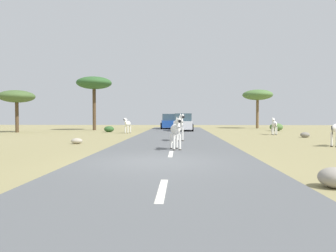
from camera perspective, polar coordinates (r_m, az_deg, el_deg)
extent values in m
plane|color=#8E8456|center=(10.34, -2.28, -6.61)|extent=(90.00, 90.00, 0.00)
cube|color=#56595B|center=(10.31, 0.19, -6.49)|extent=(6.00, 64.00, 0.05)
cube|color=silver|center=(6.37, -1.07, -11.40)|extent=(0.16, 2.00, 0.01)
cube|color=silver|center=(12.29, 0.51, -5.03)|extent=(0.16, 2.00, 0.01)
cube|color=silver|center=(18.26, 1.05, -2.81)|extent=(0.16, 2.00, 0.01)
cube|color=silver|center=(24.24, 1.33, -1.68)|extent=(0.16, 2.00, 0.01)
cube|color=silver|center=(30.23, 1.49, -1.00)|extent=(0.16, 2.00, 0.01)
cube|color=silver|center=(36.23, 1.60, -0.55)|extent=(0.16, 2.00, 0.01)
ellipsoid|color=silver|center=(13.89, 1.35, -0.61)|extent=(0.60, 1.06, 0.47)
cylinder|color=silver|center=(13.57, 1.09, -2.95)|extent=(0.12, 0.12, 0.68)
cylinder|color=#28231E|center=(13.60, 1.09, -4.29)|extent=(0.14, 0.14, 0.05)
cylinder|color=silver|center=(13.63, 2.15, -2.93)|extent=(0.12, 0.12, 0.68)
cylinder|color=#28231E|center=(13.66, 2.14, -4.27)|extent=(0.14, 0.14, 0.05)
cylinder|color=silver|center=(14.21, 0.58, -2.74)|extent=(0.12, 0.12, 0.68)
cylinder|color=#28231E|center=(14.24, 0.58, -4.02)|extent=(0.14, 0.14, 0.05)
cylinder|color=silver|center=(14.26, 1.59, -2.72)|extent=(0.12, 0.12, 0.68)
cylinder|color=#28231E|center=(14.29, 1.59, -4.00)|extent=(0.14, 0.14, 0.05)
cylinder|color=silver|center=(13.41, 1.76, 0.35)|extent=(0.25, 0.39, 0.40)
cube|color=black|center=(13.41, 1.76, 0.70)|extent=(0.11, 0.33, 0.28)
ellipsoid|color=silver|center=(13.18, 1.97, 0.98)|extent=(0.27, 0.47, 0.22)
ellipsoid|color=black|center=(13.01, 2.13, 0.89)|extent=(0.16, 0.18, 0.13)
cone|color=silver|center=(13.27, 1.60, 1.45)|extent=(0.10, 0.10, 0.13)
cone|color=silver|center=(13.30, 2.14, 1.45)|extent=(0.10, 0.10, 0.13)
cylinder|color=black|center=(14.38, 0.95, -0.89)|extent=(0.07, 0.15, 0.40)
ellipsoid|color=silver|center=(18.94, 1.89, 0.37)|extent=(0.75, 1.21, 0.54)
cylinder|color=silver|center=(18.57, 1.77, -1.55)|extent=(0.14, 0.14, 0.77)
cylinder|color=#28231E|center=(18.59, 1.77, -2.66)|extent=(0.16, 0.16, 0.05)
cylinder|color=silver|center=(18.64, 2.63, -1.54)|extent=(0.14, 0.14, 0.77)
cylinder|color=#28231E|center=(18.67, 2.62, -2.64)|extent=(0.16, 0.16, 0.05)
cylinder|color=silver|center=(19.28, 1.18, -1.43)|extent=(0.14, 0.14, 0.77)
cylinder|color=#28231E|center=(19.30, 1.18, -2.49)|extent=(0.16, 0.16, 0.05)
cylinder|color=silver|center=(19.36, 2.00, -1.42)|extent=(0.14, 0.14, 0.77)
cylinder|color=#28231E|center=(19.38, 2.00, -2.48)|extent=(0.16, 0.16, 0.05)
cylinder|color=silver|center=(18.41, 2.35, 1.19)|extent=(0.31, 0.45, 0.46)
cube|color=black|center=(18.41, 2.35, 1.48)|extent=(0.14, 0.37, 0.31)
ellipsoid|color=silver|center=(18.15, 2.59, 1.71)|extent=(0.33, 0.53, 0.25)
ellipsoid|color=black|center=(17.96, 2.77, 1.65)|extent=(0.19, 0.21, 0.15)
cone|color=silver|center=(18.25, 2.26, 2.10)|extent=(0.11, 0.11, 0.14)
cone|color=silver|center=(18.29, 2.69, 2.10)|extent=(0.11, 0.11, 0.14)
cylinder|color=black|center=(19.48, 1.44, 0.11)|extent=(0.08, 0.16, 0.46)
ellipsoid|color=silver|center=(28.53, -7.22, 0.43)|extent=(0.59, 1.03, 0.46)
cylinder|color=silver|center=(28.30, -7.69, -0.65)|extent=(0.12, 0.12, 0.66)
cylinder|color=#28231E|center=(28.32, -7.68, -1.27)|extent=(0.13, 0.13, 0.04)
cylinder|color=silver|center=(28.21, -7.22, -0.65)|extent=(0.12, 0.12, 0.66)
cylinder|color=#28231E|center=(28.23, -7.22, -1.28)|extent=(0.13, 0.13, 0.04)
cylinder|color=silver|center=(28.89, -7.21, -0.59)|extent=(0.12, 0.12, 0.66)
cylinder|color=#28231E|center=(28.91, -7.21, -1.21)|extent=(0.13, 0.13, 0.04)
cylinder|color=silver|center=(28.80, -6.76, -0.60)|extent=(0.12, 0.12, 0.66)
cylinder|color=#28231E|center=(28.81, -6.75, -1.21)|extent=(0.13, 0.13, 0.04)
cylinder|color=silver|center=(28.10, -7.57, 0.89)|extent=(0.25, 0.38, 0.39)
cube|color=black|center=(28.10, -7.57, 1.05)|extent=(0.10, 0.32, 0.27)
ellipsoid|color=silver|center=(27.89, -7.75, 1.18)|extent=(0.26, 0.45, 0.21)
ellipsoid|color=black|center=(27.73, -7.88, 1.14)|extent=(0.15, 0.17, 0.13)
cone|color=silver|center=(28.01, -7.79, 1.40)|extent=(0.09, 0.09, 0.12)
cone|color=silver|center=(27.96, -7.55, 1.40)|extent=(0.09, 0.09, 0.12)
cylinder|color=black|center=(28.99, -6.87, 0.28)|extent=(0.06, 0.14, 0.39)
cylinder|color=silver|center=(17.64, 27.32, -2.18)|extent=(0.14, 0.14, 0.71)
cylinder|color=#28231E|center=(17.66, 27.30, -3.25)|extent=(0.16, 0.16, 0.05)
cylinder|color=black|center=(17.39, 27.37, -0.68)|extent=(0.15, 0.11, 0.42)
ellipsoid|color=silver|center=(27.16, 18.56, 0.33)|extent=(0.53, 1.04, 0.47)
cylinder|color=silver|center=(27.52, 18.71, -0.77)|extent=(0.11, 0.11, 0.68)
cylinder|color=#28231E|center=(27.53, 18.70, -1.43)|extent=(0.13, 0.13, 0.05)
cylinder|color=silver|center=(27.48, 18.19, -0.77)|extent=(0.11, 0.11, 0.68)
cylinder|color=#28231E|center=(27.50, 18.18, -1.43)|extent=(0.13, 0.13, 0.05)
cylinder|color=silver|center=(26.88, 18.92, -0.83)|extent=(0.11, 0.11, 0.68)
cylinder|color=#28231E|center=(26.89, 18.91, -1.50)|extent=(0.13, 0.13, 0.05)
cylinder|color=silver|center=(26.84, 18.39, -0.83)|extent=(0.11, 0.11, 0.68)
cylinder|color=#28231E|center=(26.86, 18.38, -1.50)|extent=(0.13, 0.13, 0.05)
cylinder|color=silver|center=(27.63, 18.42, 0.86)|extent=(0.23, 0.38, 0.40)
cube|color=black|center=(27.63, 18.42, 1.02)|extent=(0.08, 0.33, 0.27)
ellipsoid|color=silver|center=(27.86, 18.35, 1.17)|extent=(0.24, 0.45, 0.22)
ellipsoid|color=black|center=(28.03, 18.30, 1.14)|extent=(0.15, 0.17, 0.13)
cone|color=silver|center=(27.76, 18.51, 1.39)|extent=(0.09, 0.09, 0.13)
cone|color=silver|center=(27.74, 18.25, 1.39)|extent=(0.09, 0.09, 0.13)
cylinder|color=black|center=(26.67, 18.72, 0.11)|extent=(0.05, 0.14, 0.40)
cube|color=#1E479E|center=(37.45, 0.22, 0.41)|extent=(2.11, 4.32, 0.80)
cube|color=#334751|center=(37.24, 0.23, 1.60)|extent=(1.80, 2.32, 0.76)
cube|color=black|center=(39.62, 0.09, 0.09)|extent=(1.72, 0.29, 0.24)
cylinder|color=black|center=(38.86, 1.46, 0.10)|extent=(0.27, 0.69, 0.68)
cylinder|color=black|center=(38.78, -1.19, 0.10)|extent=(0.27, 0.69, 0.68)
cylinder|color=black|center=(36.16, 1.73, -0.02)|extent=(0.27, 0.69, 0.68)
cylinder|color=black|center=(36.09, -1.12, -0.02)|extent=(0.27, 0.69, 0.68)
cube|color=silver|center=(32.21, 2.78, 0.19)|extent=(1.92, 4.25, 0.80)
cube|color=#334751|center=(32.00, 2.77, 1.58)|extent=(1.70, 2.25, 0.76)
cube|color=black|center=(34.38, 2.85, -0.17)|extent=(1.71, 0.21, 0.24)
cylinder|color=black|center=(33.56, 4.36, -0.16)|extent=(0.24, 0.69, 0.68)
cylinder|color=black|center=(33.60, 1.29, -0.15)|extent=(0.24, 0.69, 0.68)
cylinder|color=black|center=(30.87, 4.40, -0.33)|extent=(0.24, 0.69, 0.68)
cylinder|color=black|center=(30.90, 1.06, -0.32)|extent=(0.24, 0.69, 0.68)
cylinder|color=#4C3823|center=(32.81, -25.48, 1.39)|extent=(0.31, 0.31, 2.79)
ellipsoid|color=#425B2D|center=(32.86, -25.53, 4.82)|extent=(3.27, 3.27, 1.15)
cylinder|color=#4C3823|center=(35.43, -13.10, 2.88)|extent=(0.36, 0.36, 4.47)
ellipsoid|color=#2D5628|center=(35.61, -13.13, 7.55)|extent=(3.79, 3.79, 1.33)
cylinder|color=brown|center=(41.11, 15.75, 2.05)|extent=(0.33, 0.33, 3.53)
ellipsoid|color=#4C7038|center=(41.19, 15.78, 5.40)|extent=(3.69, 3.69, 1.29)
ellipsoid|color=#2D5628|center=(30.80, -10.54, -0.55)|extent=(0.95, 0.86, 0.57)
ellipsoid|color=#4C7038|center=(34.56, 18.86, -0.17)|extent=(1.34, 1.20, 0.80)
ellipsoid|color=gray|center=(24.54, 23.38, -1.46)|extent=(0.66, 0.50, 0.38)
ellipsoid|color=#A89E8C|center=(18.02, -16.06, -2.60)|extent=(0.62, 0.45, 0.32)
ellipsoid|color=gray|center=(7.61, 27.79, -8.19)|extent=(0.68, 0.68, 0.43)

